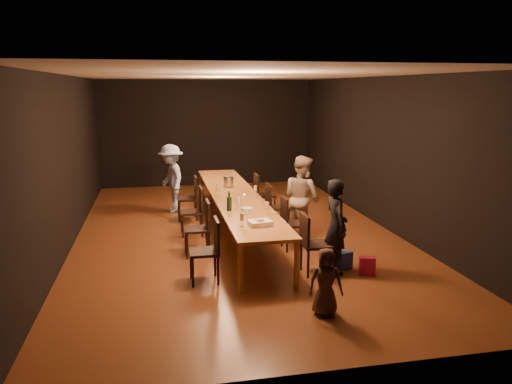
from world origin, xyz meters
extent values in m
plane|color=#452511|center=(0.00, 0.00, 0.00)|extent=(10.00, 10.00, 0.00)
cube|color=black|center=(0.00, 5.00, 1.50)|extent=(6.00, 0.04, 3.00)
cube|color=black|center=(0.00, -5.00, 1.50)|extent=(6.00, 0.04, 3.00)
cube|color=black|center=(-3.00, 0.00, 1.50)|extent=(0.04, 10.00, 3.00)
cube|color=black|center=(3.00, 0.00, 1.50)|extent=(0.04, 10.00, 3.00)
cube|color=silver|center=(0.00, 0.00, 3.00)|extent=(6.00, 10.00, 0.04)
cube|color=olive|center=(0.00, 0.00, 0.72)|extent=(0.90, 6.00, 0.05)
cylinder|color=olive|center=(-0.40, -2.90, 0.35)|extent=(0.08, 0.08, 0.70)
cylinder|color=olive|center=(0.40, -2.90, 0.35)|extent=(0.08, 0.08, 0.70)
cylinder|color=olive|center=(-0.40, 2.90, 0.35)|extent=(0.08, 0.08, 0.70)
cylinder|color=olive|center=(0.40, 2.90, 0.35)|extent=(0.08, 0.08, 0.70)
imported|color=black|center=(1.15, -2.41, 0.73)|extent=(0.36, 0.54, 1.45)
imported|color=tan|center=(1.15, -0.63, 0.78)|extent=(0.86, 0.94, 1.57)
imported|color=#8FADDD|center=(-1.15, 1.92, 0.77)|extent=(0.81, 1.11, 1.54)
imported|color=#3A2620|center=(0.51, -3.79, 0.43)|extent=(0.46, 0.34, 0.86)
cube|color=#B61B4F|center=(1.58, -2.63, 0.14)|extent=(0.26, 0.19, 0.28)
cube|color=#243F9D|center=(1.34, -2.32, 0.14)|extent=(0.26, 0.22, 0.28)
cube|color=white|center=(0.02, -2.22, 0.79)|extent=(0.36, 0.31, 0.08)
cube|color=black|center=(0.02, -2.25, 0.83)|extent=(0.12, 0.10, 0.00)
cube|color=red|center=(0.02, -2.15, 0.83)|extent=(0.17, 0.05, 0.00)
cylinder|color=white|center=(-0.05, -1.51, 0.80)|extent=(0.26, 0.26, 0.11)
cylinder|color=silver|center=(-0.01, 0.83, 0.86)|extent=(0.24, 0.24, 0.22)
cylinder|color=#B2B7B2|center=(0.15, -2.23, 0.77)|extent=(0.05, 0.05, 0.03)
cylinder|color=#B2B7B2|center=(0.15, -0.15, 0.77)|extent=(0.05, 0.05, 0.03)
cylinder|color=#B2B7B2|center=(0.15, 1.41, 0.77)|extent=(0.05, 0.05, 0.03)
camera|label=1|loc=(-1.48, -9.28, 2.78)|focal=35.00mm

